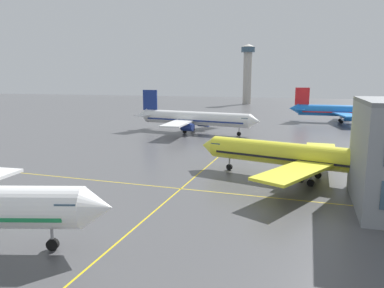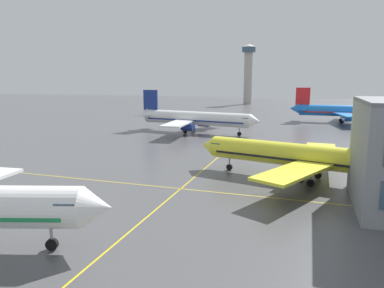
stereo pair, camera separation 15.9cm
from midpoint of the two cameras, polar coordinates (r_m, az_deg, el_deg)
name	(u,v)px [view 2 (the right image)]	position (r m, az deg, el deg)	size (l,w,h in m)	color
airliner_second_row	(306,157)	(56.94, 17.83, -1.93)	(35.64, 30.30, 11.18)	yellow
airliner_third_row	(194,118)	(104.29, 0.36, 4.10)	(39.14, 33.43, 12.18)	white
airliner_far_left_stand	(347,111)	(139.22, 23.45, 4.84)	(39.74, 34.41, 12.40)	blue
taxiway_markings	(111,247)	(35.30, -12.66, -15.77)	(131.93, 83.72, 0.01)	yellow
control_tower	(248,69)	(229.74, 8.98, 11.65)	(8.82, 8.82, 36.78)	#ADA89E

